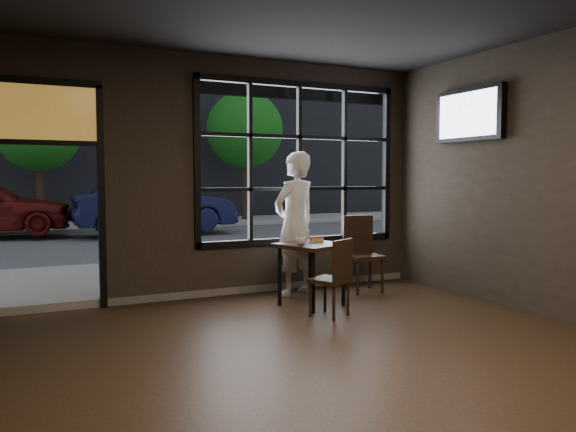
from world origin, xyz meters
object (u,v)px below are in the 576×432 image
chair_near (329,277)px  navy_car (155,206)px  cafe_table (312,274)px  man (295,224)px

chair_near → navy_car: navy_car is taller
cafe_table → navy_car: navy_car is taller
cafe_table → chair_near: 0.57m
cafe_table → navy_car: size_ratio=0.18×
man → cafe_table: bearing=61.9°
navy_car → chair_near: bearing=178.1°
man → navy_car: man is taller
cafe_table → navy_car: (0.12, 9.35, 0.42)m
chair_near → man: size_ratio=0.46×
chair_near → man: 1.33m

